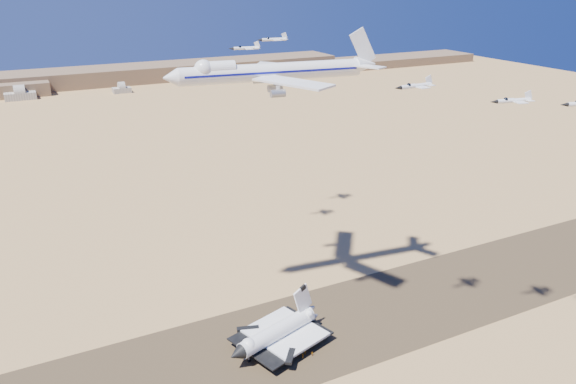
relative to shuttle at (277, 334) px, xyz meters
name	(u,v)px	position (x,y,z in m)	size (l,w,h in m)	color
ground	(284,341)	(3.66, 1.48, -5.07)	(1200.00, 1200.00, 0.00)	tan
runway	(284,341)	(3.66, 1.48, -5.04)	(600.00, 50.00, 0.06)	#483824
ridgeline	(134,77)	(68.97, 528.79, 2.55)	(960.00, 90.00, 18.00)	brown
hangars	(16,96)	(-60.34, 479.92, -0.24)	(200.50, 29.50, 30.00)	#ACA699
shuttle	(277,334)	(0.00, 0.00, 0.00)	(38.72, 30.73, 18.88)	white
carrier_747	(266,72)	(10.10, 27.72, 83.52)	(75.61, 58.01, 18.78)	white
crew_a	(303,356)	(4.82, -10.13, -4.09)	(0.68, 0.45, 1.86)	#C06C0B
crew_b	(305,352)	(6.66, -8.29, -4.06)	(0.92, 0.53, 1.90)	#C06C0B
crew_c	(312,354)	(8.33, -10.25, -4.20)	(0.96, 0.49, 1.64)	#C06C0B
chase_jet_a	(415,86)	(41.38, -11.69, 82.81)	(14.41, 7.67, 3.59)	white
chase_jet_b	(513,100)	(64.20, -28.74, 79.42)	(13.88, 7.89, 3.50)	white
chase_jet_d	(246,48)	(24.38, 79.22, 85.24)	(13.68, 7.67, 3.43)	white
chase_jet_e	(273,39)	(44.60, 94.39, 86.45)	(14.92, 8.15, 3.72)	white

